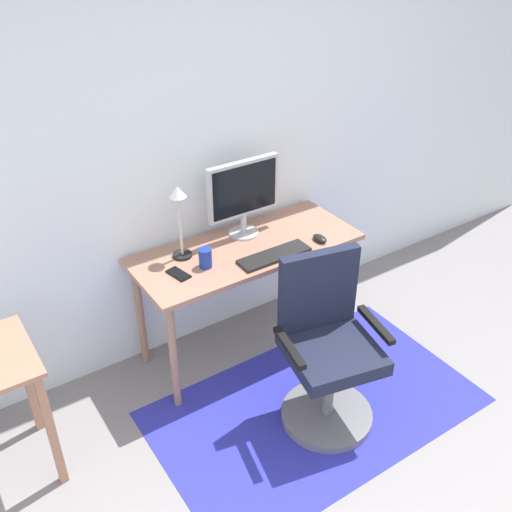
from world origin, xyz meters
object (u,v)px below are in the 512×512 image
coffee_cup (205,258)px  cell_phone (179,274)px  desk_lamp (179,211)px  computer_mouse (320,238)px  monitor (243,192)px  office_chair (327,356)px  keyboard (274,255)px  desk (247,259)px

coffee_cup → cell_phone: (-0.16, 0.01, -0.05)m
cell_phone → desk_lamp: 0.34m
desk_lamp → computer_mouse: bearing=-21.4°
coffee_cup → cell_phone: size_ratio=0.78×
monitor → computer_mouse: monitor is taller
computer_mouse → coffee_cup: bearing=169.5°
computer_mouse → office_chair: office_chair is taller
keyboard → coffee_cup: size_ratio=3.93×
keyboard → computer_mouse: (0.32, -0.00, 0.01)m
desk → coffee_cup: (-0.30, -0.05, 0.14)m
monitor → computer_mouse: 0.52m
computer_mouse → monitor: bearing=135.6°
desk → office_chair: office_chair is taller
computer_mouse → cell_phone: computer_mouse is taller
coffee_cup → monitor: bearing=27.3°
keyboard → cell_phone: keyboard is taller
keyboard → desk_lamp: size_ratio=1.00×
desk → keyboard: (0.07, -0.18, 0.10)m
desk → coffee_cup: bearing=-169.7°
monitor → cell_phone: monitor is taller
cell_phone → office_chair: 0.89m
computer_mouse → office_chair: size_ratio=0.11×
cell_phone → office_chair: size_ratio=0.14×
coffee_cup → office_chair: (0.33, -0.66, -0.38)m
monitor → office_chair: monitor is taller
computer_mouse → coffee_cup: 0.70m
keyboard → desk: bearing=111.0°
keyboard → office_chair: office_chair is taller
desk → computer_mouse: 0.44m
desk → cell_phone: bearing=-174.3°
desk → coffee_cup: size_ratio=12.22×
computer_mouse → desk_lamp: 0.85m
monitor → desk_lamp: monitor is taller
monitor → keyboard: (0.00, -0.31, -0.27)m
desk → monitor: size_ratio=2.88×
monitor → coffee_cup: size_ratio=4.25×
keyboard → coffee_cup: coffee_cup is taller
monitor → cell_phone: bearing=-161.2°
desk → monitor: (0.07, 0.13, 0.36)m
keyboard → coffee_cup: (-0.37, 0.13, 0.05)m
monitor → coffee_cup: monitor is taller
coffee_cup → office_chair: 0.83m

